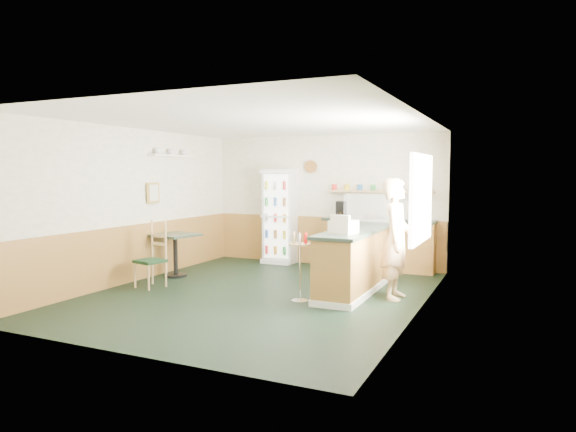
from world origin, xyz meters
The scene contains 13 objects.
ground centered at (0.00, 0.00, 0.00)m, with size 6.00×6.00×0.00m, color black.
room_envelope centered at (-0.23, 0.73, 1.52)m, with size 5.04×6.02×2.72m.
service_counter centered at (1.35, 1.07, 0.46)m, with size 0.68×3.01×1.01m.
back_counter centered at (1.19, 2.80, 0.55)m, with size 2.24×0.42×1.69m.
drinks_fridge centered at (-0.92, 2.74, 1.00)m, with size 0.66×0.54×2.00m.
display_case centered at (1.35, 1.78, 1.27)m, with size 0.93×0.49×0.53m.
cash_register centered at (1.35, 0.17, 1.11)m, with size 0.34×0.36×0.20m, color beige.
shopkeeper centered at (2.05, 0.58, 0.92)m, with size 0.61×0.44×1.83m, color tan.
condiment_stand centered at (0.79, -0.17, 0.66)m, with size 0.33×0.33×1.01m.
newspaper_rack centered at (0.99, 0.97, 0.48)m, with size 0.09×0.41×0.49m.
cafe_table centered at (-2.05, 0.61, 0.56)m, with size 0.84×0.84×0.79m.
cafe_chair centered at (-1.86, -0.24, 0.58)m, with size 0.49×0.49×1.12m.
dog_doorstop centered at (0.92, 0.90, 0.13)m, with size 0.24×0.31×0.28m.
Camera 1 is at (3.75, -7.08, 1.89)m, focal length 32.00 mm.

